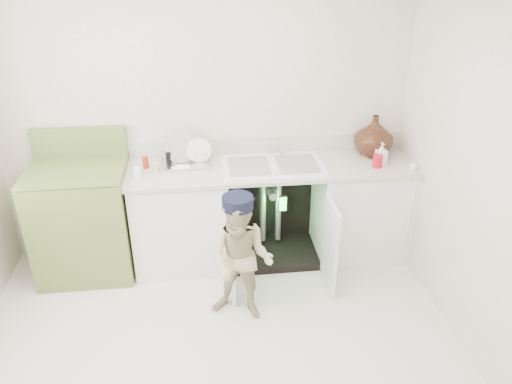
# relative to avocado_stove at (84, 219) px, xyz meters

# --- Properties ---
(ground) EXTENTS (3.50, 3.50, 0.00)m
(ground) POSITION_rel_avocado_stove_xyz_m (1.06, -1.18, -0.50)
(ground) COLOR beige
(ground) RESTS_ON ground
(room_shell) EXTENTS (6.00, 5.50, 1.26)m
(room_shell) POSITION_rel_avocado_stove_xyz_m (1.06, -1.18, 0.75)
(room_shell) COLOR silver
(room_shell) RESTS_ON ground
(counter_run) EXTENTS (2.44, 1.02, 1.26)m
(counter_run) POSITION_rel_avocado_stove_xyz_m (1.65, 0.03, -0.02)
(counter_run) COLOR white
(counter_run) RESTS_ON ground
(avocado_stove) EXTENTS (0.78, 0.65, 1.21)m
(avocado_stove) POSITION_rel_avocado_stove_xyz_m (0.00, 0.00, 0.00)
(avocado_stove) COLOR olive
(avocado_stove) RESTS_ON ground
(repair_worker) EXTENTS (0.71, 0.71, 1.03)m
(repair_worker) POSITION_rel_avocado_stove_xyz_m (1.27, -0.76, 0.02)
(repair_worker) COLOR tan
(repair_worker) RESTS_ON ground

